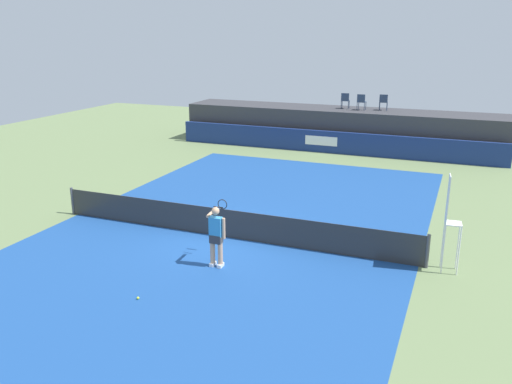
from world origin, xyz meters
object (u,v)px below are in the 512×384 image
Objects in this scene: umpire_chair at (450,217)px; tennis_ball at (138,298)px; spectator_chair_left at (361,101)px; tennis_player at (216,234)px; spectator_chair_center at (383,101)px; net_post_near at (73,201)px; net_post_far at (428,251)px; spectator_chair_far_left at (345,100)px.

tennis_ball is (-6.98, -4.62, -1.55)m from umpire_chair.
spectator_chair_left reaches higher than tennis_player.
net_post_near is (-8.55, -15.50, -2.19)m from spectator_chair_center.
spectator_chair_left reaches higher than tennis_ball.
net_post_far is at bearing -71.71° from spectator_chair_left.
spectator_chair_left is 16.13m from umpire_chair.
spectator_chair_far_left reaches higher than tennis_ball.
spectator_chair_far_left reaches higher than net_post_near.
umpire_chair is at bearing -1.43° from net_post_far.
spectator_chair_far_left is 2.11m from spectator_chair_center.
spectator_chair_left reaches higher than net_post_near.
spectator_chair_center is 16.14m from umpire_chair.
umpire_chair is (6.44, -15.37, -1.11)m from spectator_chair_far_left.
spectator_chair_far_left is 0.32× the size of umpire_chair.
net_post_near is 0.56× the size of tennis_player.
spectator_chair_center reaches higher than net_post_far.
spectator_chair_far_left is 0.99m from spectator_chair_left.
tennis_ball is (5.90, -4.63, -0.46)m from net_post_near.
tennis_player is (6.86, -2.10, 0.46)m from net_post_near.
spectator_chair_far_left is 0.89× the size of net_post_near.
net_post_near is at bearing 141.86° from tennis_ball.
net_post_far is at bearing 0.00° from net_post_near.
umpire_chair is 40.59× the size of tennis_ball.
umpire_chair is 2.76× the size of net_post_near.
spectator_chair_far_left is 17.55m from tennis_player.
spectator_chair_left is at bearing 63.92° from net_post_near.
net_post_near is at bearing -112.76° from spectator_chair_far_left.
net_post_far is 14.71× the size of tennis_ball.
net_post_near is 7.52m from tennis_ball.
spectator_chair_center is 17.77m from tennis_player.
spectator_chair_center is at bearing 103.95° from net_post_far.
net_post_far is (-0.48, 0.01, -1.09)m from umpire_chair.
spectator_chair_left is at bearing 108.29° from net_post_far.
net_post_near and net_post_far have the same top height.
spectator_chair_left is 0.32× the size of umpire_chair.
spectator_chair_center is (2.11, 0.14, 0.00)m from spectator_chair_far_left.
umpire_chair is 2.76× the size of net_post_far.
net_post_far is at bearing -76.05° from spectator_chair_center.
tennis_player is (0.41, -17.46, -1.73)m from spectator_chair_far_left.
umpire_chair reaches higher than net_post_far.
umpire_chair reaches higher than tennis_ball.
tennis_ball is (-2.65, -20.13, -2.66)m from spectator_chair_center.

